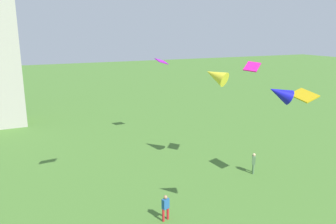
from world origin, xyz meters
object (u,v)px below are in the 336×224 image
(kite_flying_0, at_px, (216,76))
(kite_flying_3, at_px, (162,61))
(kite_flying_4, at_px, (252,67))
(person_2, at_px, (254,162))
(person_0, at_px, (166,206))
(kite_flying_1, at_px, (304,95))
(kite_flying_5, at_px, (280,93))

(kite_flying_0, bearing_deg, kite_flying_3, -115.18)
(kite_flying_3, bearing_deg, kite_flying_0, 78.04)
(kite_flying_3, bearing_deg, kite_flying_4, 87.78)
(kite_flying_0, bearing_deg, person_2, 110.06)
(kite_flying_0, distance_m, kite_flying_3, 8.96)
(person_0, height_order, kite_flying_1, kite_flying_1)
(kite_flying_1, bearing_deg, kite_flying_4, 15.07)
(kite_flying_3, relative_size, kite_flying_4, 0.77)
(person_2, bearing_deg, kite_flying_0, -94.17)
(person_0, xyz_separation_m, kite_flying_5, (4.23, -4.22, 7.26))
(kite_flying_1, xyz_separation_m, kite_flying_3, (-3.83, 14.82, 1.19))
(kite_flying_4, bearing_deg, kite_flying_3, -112.39)
(kite_flying_4, bearing_deg, kite_flying_0, -78.52)
(kite_flying_0, bearing_deg, kite_flying_1, 89.09)
(kite_flying_1, distance_m, kite_flying_5, 6.98)
(kite_flying_0, relative_size, kite_flying_1, 1.39)
(person_0, height_order, kite_flying_4, kite_flying_4)
(person_2, xyz_separation_m, kite_flying_5, (-5.03, -7.54, 7.25))
(kite_flying_0, bearing_deg, kite_flying_5, 45.88)
(kite_flying_3, distance_m, kite_flying_4, 11.09)
(kite_flying_4, relative_size, kite_flying_5, 1.13)
(person_0, relative_size, kite_flying_1, 0.99)
(person_0, xyz_separation_m, kite_flying_0, (6.78, 5.44, 6.83))
(kite_flying_1, distance_m, kite_flying_3, 15.36)
(person_0, height_order, kite_flying_5, kite_flying_5)
(kite_flying_0, xyz_separation_m, kite_flying_3, (-0.65, 8.93, 0.39))
(person_2, bearing_deg, person_0, -33.83)
(person_0, xyz_separation_m, kite_flying_1, (9.97, -0.45, 6.04))
(kite_flying_1, height_order, kite_flying_3, kite_flying_3)
(kite_flying_1, xyz_separation_m, kite_flying_4, (-1.17, 4.06, 1.57))
(person_0, height_order, kite_flying_3, kite_flying_3)
(kite_flying_5, bearing_deg, kite_flying_3, -160.36)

